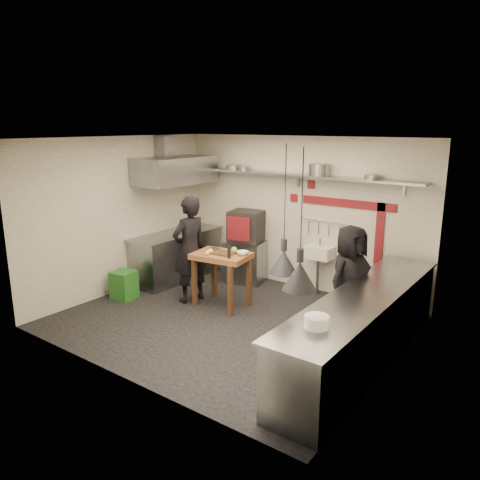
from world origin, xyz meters
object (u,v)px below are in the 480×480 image
Objects in this scene: oven_stand at (246,261)px; prep_table at (222,280)px; combi_oven at (247,226)px; chef_right at (349,280)px; green_bin at (124,285)px; chef_left at (190,250)px.

oven_stand is 1.38m from prep_table.
combi_oven is 0.38× the size of chef_right.
green_bin is 0.31× the size of chef_right.
chef_left is at bearing 31.75° from green_bin.
combi_oven is at bearing 62.04° from green_bin.
chef_left reaches higher than prep_table.
oven_stand is 0.69m from combi_oven.
oven_stand is at bearing 82.41° from chef_right.
chef_right reaches higher than prep_table.
oven_stand is 2.38m from green_bin.
green_bin is 0.27× the size of chef_left.
green_bin is at bearing -131.80° from oven_stand.
green_bin is 1.78m from prep_table.
chef_left is at bearing -107.26° from combi_oven.
chef_right reaches higher than green_bin.
combi_oven is 1.23× the size of green_bin.
green_bin is at bearing 119.75° from chef_right.
prep_table is (0.46, -1.37, -0.63)m from combi_oven.
chef_left reaches higher than chef_right.
prep_table reaches higher than green_bin.
combi_oven reaches higher than green_bin.
chef_right reaches higher than oven_stand.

